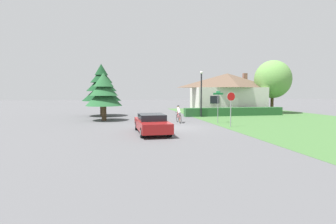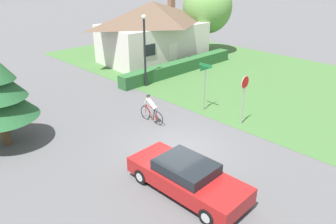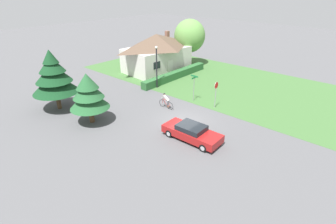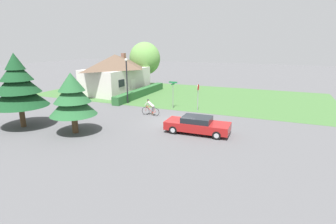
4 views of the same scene
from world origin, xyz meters
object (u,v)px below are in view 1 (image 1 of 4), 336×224
cottage_house (227,92)px  street_name_sign (218,101)px  sedan_left_lane (152,124)px  stop_sign (231,103)px  cyclist (179,114)px  street_lamp (201,90)px  conifer_tall_near (104,92)px  conifer_tall_far (102,87)px  deciduous_tree_right (273,79)px

cottage_house → street_name_sign: bearing=-112.5°
sedan_left_lane → stop_sign: (6.37, 1.87, 1.26)m
cyclist → stop_sign: (3.27, -3.55, 1.17)m
cottage_house → street_name_sign: cottage_house is taller
stop_sign → street_lamp: street_lamp is taller
conifer_tall_near → conifer_tall_far: (-0.47, 4.89, 0.58)m
cyclist → street_name_sign: bearing=-106.4°
street_lamp → sedan_left_lane: bearing=-123.5°
stop_sign → street_lamp: size_ratio=0.54×
street_lamp → street_name_sign: street_lamp is taller
sedan_left_lane → stop_sign: stop_sign is taller
conifer_tall_far → stop_sign: bearing=-48.1°
cottage_house → conifer_tall_near: cottage_house is taller
street_lamp → conifer_tall_far: (-10.59, 3.29, 0.38)m
cyclist → conifer_tall_near: 7.50m
street_lamp → cottage_house: bearing=43.6°
stop_sign → deciduous_tree_right: (10.82, 11.46, 2.40)m
sedan_left_lane → street_name_sign: bearing=-56.3°
sedan_left_lane → street_name_sign: street_name_sign is taller
cottage_house → stop_sign: bearing=-107.6°
cyclist → stop_sign: stop_sign is taller
conifer_tall_near → deciduous_tree_right: bearing=13.3°
deciduous_tree_right → sedan_left_lane: bearing=-142.2°
cyclist → street_lamp: street_lamp is taller
conifer_tall_far → deciduous_tree_right: (21.12, -0.03, 0.99)m
cottage_house → street_lamp: (-5.06, -4.83, 0.28)m
cottage_house → conifer_tall_near: 16.49m
conifer_tall_near → street_lamp: bearing=9.0°
street_lamp → conifer_tall_near: 10.25m
sedan_left_lane → street_lamp: 12.28m
cyclist → sedan_left_lane: bearing=149.7°
cyclist → deciduous_tree_right: deciduous_tree_right is taller
stop_sign → cyclist: bearing=-49.6°
street_name_sign → conifer_tall_near: 10.63m
stop_sign → conifer_tall_near: 11.87m
street_lamp → conifer_tall_far: 11.10m
stop_sign → street_name_sign: size_ratio=0.97×
cyclist → street_lamp: (3.57, 4.64, 2.19)m
sedan_left_lane → street_name_sign: (6.37, 4.49, 1.29)m
cyclist → street_lamp: size_ratio=0.36×
cyclist → stop_sign: bearing=-137.9°
stop_sign → conifer_tall_far: (-10.30, 11.49, 1.41)m
stop_sign → conifer_tall_far: size_ratio=0.46×
stop_sign → street_name_sign: 2.63m
street_lamp → street_name_sign: (-0.30, -5.57, -0.99)m
sedan_left_lane → conifer_tall_far: conifer_tall_far is taller
street_lamp → street_name_sign: size_ratio=1.79×
stop_sign → street_lamp: (0.29, 8.19, 1.02)m
conifer_tall_near → cyclist: bearing=-24.9°
cyclist → cottage_house: bearing=-42.9°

